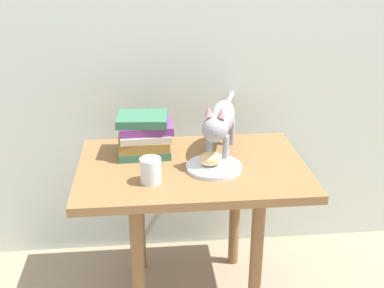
% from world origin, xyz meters
% --- Properties ---
extents(back_panel, '(4.00, 0.04, 2.20)m').
position_xyz_m(back_panel, '(0.00, 0.39, 1.10)').
color(back_panel, silver).
rests_on(back_panel, ground).
extents(side_table, '(0.80, 0.54, 0.58)m').
position_xyz_m(side_table, '(0.00, 0.00, 0.49)').
color(side_table, olive).
rests_on(side_table, ground).
extents(plate, '(0.19, 0.19, 0.01)m').
position_xyz_m(plate, '(0.07, -0.04, 0.59)').
color(plate, silver).
rests_on(plate, side_table).
extents(bread_roll, '(0.09, 0.07, 0.05)m').
position_xyz_m(bread_roll, '(0.06, -0.04, 0.62)').
color(bread_roll, '#E0BC7A').
rests_on(bread_roll, plate).
extents(cat, '(0.19, 0.46, 0.23)m').
position_xyz_m(cat, '(0.11, 0.08, 0.71)').
color(cat, '#99999E').
rests_on(cat, side_table).
extents(book_stack, '(0.21, 0.17, 0.15)m').
position_xyz_m(book_stack, '(-0.17, 0.11, 0.65)').
color(book_stack, '#336B4C').
rests_on(book_stack, side_table).
extents(candle_jar, '(0.07, 0.07, 0.08)m').
position_xyz_m(candle_jar, '(-0.15, -0.12, 0.62)').
color(candle_jar, silver).
rests_on(candle_jar, side_table).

